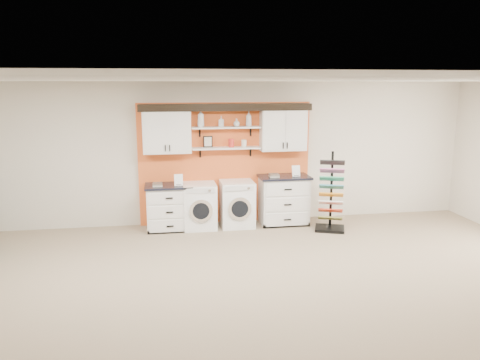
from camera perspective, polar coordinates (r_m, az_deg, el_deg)
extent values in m
plane|color=#8C795E|center=(5.95, 3.52, -15.98)|extent=(10.00, 10.00, 0.00)
plane|color=white|center=(5.27, 3.91, 12.07)|extent=(10.00, 10.00, 0.00)
plane|color=beige|center=(9.31, -1.86, 3.29)|extent=(10.00, 0.00, 10.00)
cube|color=orange|center=(9.31, -1.82, 2.04)|extent=(3.40, 0.07, 2.40)
cube|color=white|center=(8.98, -8.91, 5.92)|extent=(0.90, 0.34, 0.84)
cube|color=white|center=(8.80, -10.34, 5.76)|extent=(0.42, 0.01, 0.78)
cube|color=white|center=(8.81, -7.46, 5.86)|extent=(0.42, 0.01, 0.78)
cube|color=white|center=(9.28, 5.27, 6.20)|extent=(0.90, 0.34, 0.84)
cube|color=white|center=(9.05, 4.19, 6.08)|extent=(0.42, 0.01, 0.78)
cube|color=white|center=(9.17, 6.88, 6.10)|extent=(0.42, 0.01, 0.78)
cube|color=white|center=(9.10, -1.69, 3.92)|extent=(1.32, 0.28, 0.03)
cube|color=white|center=(9.05, -1.71, 6.42)|extent=(1.32, 0.28, 0.03)
cube|color=black|center=(9.04, -1.74, 8.96)|extent=(3.30, 0.40, 0.10)
cube|color=black|center=(8.86, -1.57, 8.51)|extent=(3.30, 0.04, 0.04)
cube|color=black|center=(9.09, -3.94, 4.68)|extent=(0.18, 0.02, 0.22)
cube|color=beige|center=(9.08, -3.93, 4.67)|extent=(0.14, 0.01, 0.18)
cylinder|color=red|center=(9.10, -1.07, 4.52)|extent=(0.11, 0.11, 0.16)
cylinder|color=silver|center=(9.14, 0.48, 4.49)|extent=(0.10, 0.10, 0.14)
cube|color=white|center=(9.09, -8.61, -3.37)|extent=(0.84, 0.60, 0.84)
cube|color=black|center=(8.94, -8.51, -6.21)|extent=(0.84, 0.06, 0.07)
cube|color=black|center=(8.99, -8.70, -0.68)|extent=(0.89, 0.66, 0.04)
cube|color=white|center=(8.73, -8.63, -2.18)|extent=(0.76, 0.02, 0.23)
cube|color=white|center=(8.80, -8.58, -3.88)|extent=(0.76, 0.02, 0.23)
cube|color=white|center=(8.87, -8.52, -5.56)|extent=(0.76, 0.02, 0.23)
cube|color=white|center=(9.37, 5.34, -2.52)|extent=(0.93, 0.60, 0.93)
cube|color=black|center=(9.24, 5.71, -5.51)|extent=(0.93, 0.06, 0.07)
cube|color=black|center=(9.27, 5.39, 0.40)|extent=(1.00, 0.66, 0.04)
cube|color=white|center=(9.02, 5.86, -1.14)|extent=(0.85, 0.02, 0.26)
cube|color=white|center=(9.09, 5.82, -2.99)|extent=(0.85, 0.02, 0.26)
cube|color=white|center=(9.17, 5.78, -4.80)|extent=(0.85, 0.02, 0.26)
cube|color=white|center=(9.11, -4.96, -3.12)|extent=(0.63, 0.66, 0.88)
cube|color=silver|center=(8.70, -4.83, -1.30)|extent=(0.53, 0.02, 0.09)
cylinder|color=silver|center=(8.79, -4.79, -3.76)|extent=(0.44, 0.05, 0.44)
cylinder|color=black|center=(8.77, -4.77, -3.81)|extent=(0.31, 0.03, 0.31)
cube|color=white|center=(9.19, -0.39, -2.88)|extent=(0.64, 0.66, 0.90)
cube|color=silver|center=(8.78, -0.05, -1.02)|extent=(0.55, 0.02, 0.09)
cylinder|color=silver|center=(8.87, -0.05, -3.51)|extent=(0.45, 0.05, 0.45)
cylinder|color=black|center=(8.85, -0.02, -3.55)|extent=(0.32, 0.03, 0.32)
cube|color=black|center=(9.19, 10.88, -5.83)|extent=(0.67, 0.62, 0.05)
cube|color=black|center=(9.15, 11.07, -1.06)|extent=(0.06, 0.06, 1.46)
cube|color=olive|center=(9.15, 10.93, -4.60)|extent=(0.52, 0.40, 0.13)
cube|color=red|center=(9.11, 10.97, -3.66)|extent=(0.52, 0.40, 0.13)
cube|color=white|center=(9.07, 11.00, -2.72)|extent=(0.52, 0.40, 0.13)
cube|color=orange|center=(9.03, 11.04, -1.77)|extent=(0.52, 0.40, 0.13)
cube|color=teal|center=(9.00, 11.08, -0.81)|extent=(0.52, 0.40, 0.13)
cube|color=#29986C|center=(8.96, 11.12, 0.16)|extent=(0.52, 0.40, 0.13)
cube|color=#D15DA3|center=(8.93, 11.16, 1.13)|extent=(0.52, 0.40, 0.13)
cube|color=black|center=(8.91, 11.20, 2.11)|extent=(0.52, 0.40, 0.13)
imported|color=silver|center=(8.99, -4.80, 7.53)|extent=(0.16, 0.16, 0.34)
imported|color=silver|center=(9.03, -2.31, 7.15)|extent=(0.11, 0.11, 0.20)
imported|color=silver|center=(9.07, -0.42, 7.02)|extent=(0.17, 0.17, 0.15)
imported|color=silver|center=(9.11, 1.07, 7.48)|extent=(0.14, 0.14, 0.29)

